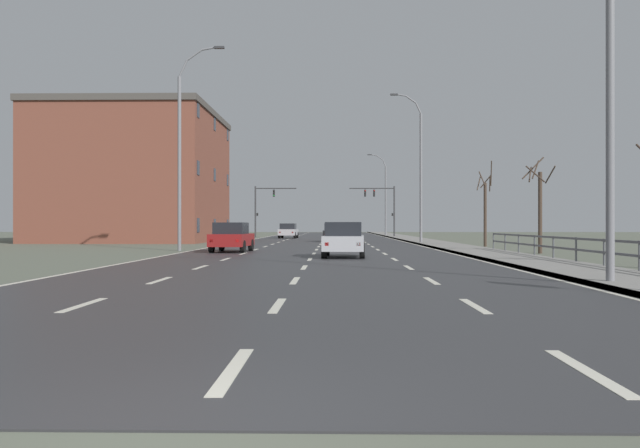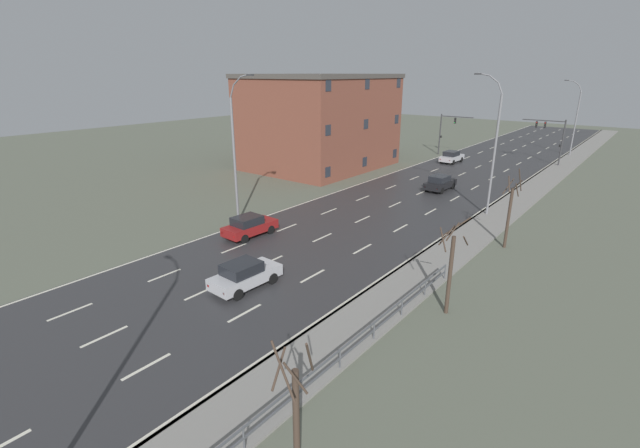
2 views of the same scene
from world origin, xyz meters
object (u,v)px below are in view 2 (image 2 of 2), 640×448
at_px(street_lamp_midground, 493,149).
at_px(car_near_right, 245,275).
at_px(street_lamp_distant, 575,119).
at_px(car_near_left, 452,157).
at_px(traffic_signal_left, 446,129).
at_px(car_mid_centre, 440,183).
at_px(car_far_right, 249,226).
at_px(brick_building, 319,121).
at_px(traffic_signal_right, 552,134).
at_px(street_lamp_left_bank, 235,154).

bearing_deg(street_lamp_midground, car_near_right, -105.47).
xyz_separation_m(street_lamp_distant, car_near_right, (-6.01, -57.43, -4.35)).
xyz_separation_m(street_lamp_distant, car_near_left, (-11.29, -15.60, -4.35)).
relative_size(traffic_signal_left, car_near_left, 1.39).
distance_m(street_lamp_distant, car_near_right, 57.91).
bearing_deg(street_lamp_distant, car_near_left, -125.88).
distance_m(street_lamp_midground, car_mid_centre, 9.62).
bearing_deg(car_near_right, street_lamp_distant, 86.34).
bearing_deg(street_lamp_midground, street_lamp_distant, 90.02).
bearing_deg(car_far_right, car_near_right, -42.41).
relative_size(street_lamp_distant, car_mid_centre, 2.52).
distance_m(car_near_left, brick_building, 18.47).
bearing_deg(car_far_right, traffic_signal_right, 77.84).
height_order(traffic_signal_left, car_far_right, traffic_signal_left).
bearing_deg(traffic_signal_left, car_near_left, -57.19).
relative_size(street_lamp_distant, car_near_right, 2.52).
bearing_deg(traffic_signal_right, car_mid_centre, -104.70).
distance_m(traffic_signal_right, car_far_right, 43.99).
bearing_deg(car_near_left, car_mid_centre, -69.12).
relative_size(car_far_right, brick_building, 0.24).
distance_m(traffic_signal_right, car_near_right, 48.67).
distance_m(street_lamp_midground, brick_building, 24.86).
relative_size(street_lamp_distant, street_lamp_left_bank, 0.92).
distance_m(traffic_signal_right, brick_building, 29.92).
distance_m(car_mid_centre, car_near_left, 15.54).
bearing_deg(street_lamp_left_bank, car_far_right, -29.46).
height_order(street_lamp_distant, car_far_right, street_lamp_distant).
height_order(street_lamp_distant, traffic_signal_left, street_lamp_distant).
distance_m(car_mid_centre, brick_building, 18.11).
distance_m(street_lamp_midground, car_near_left, 23.51).
bearing_deg(street_lamp_left_bank, brick_building, 112.34).
xyz_separation_m(street_lamp_midground, car_near_right, (-6.03, -21.78, -4.81)).
xyz_separation_m(street_lamp_distant, traffic_signal_right, (-0.85, -9.15, -1.10)).
xyz_separation_m(street_lamp_midground, street_lamp_distant, (-0.01, 35.65, -0.47)).
xyz_separation_m(car_near_right, brick_building, (-17.73, 29.08, 4.86)).
height_order(traffic_signal_right, traffic_signal_left, traffic_signal_right).
height_order(car_near_left, car_near_right, same).
height_order(street_lamp_left_bank, car_near_left, street_lamp_left_bank).
bearing_deg(street_lamp_midground, car_near_left, 119.43).
bearing_deg(brick_building, street_lamp_left_bank, -67.66).
xyz_separation_m(street_lamp_distant, traffic_signal_left, (-14.50, -10.63, -1.34)).
xyz_separation_m(street_lamp_left_bank, car_near_left, (3.60, 34.30, -4.77)).
height_order(car_mid_centre, brick_building, brick_building).
distance_m(car_far_right, brick_building, 26.56).
height_order(street_lamp_left_bank, traffic_signal_left, street_lamp_left_bank).
bearing_deg(brick_building, street_lamp_distant, 50.04).
relative_size(car_mid_centre, brick_building, 0.24).
relative_size(traffic_signal_left, brick_building, 0.34).
bearing_deg(street_lamp_left_bank, street_lamp_midground, 43.73).
distance_m(street_lamp_distant, traffic_signal_right, 9.25).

